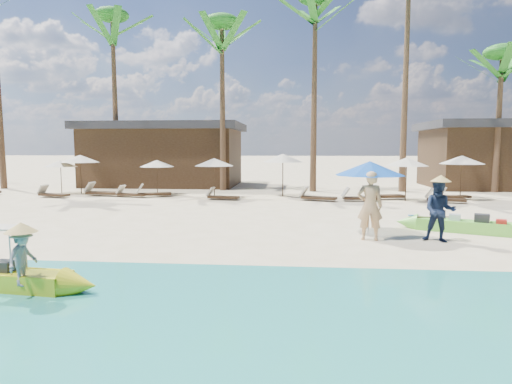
{
  "coord_description": "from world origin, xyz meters",
  "views": [
    {
      "loc": [
        1.0,
        -11.77,
        2.65
      ],
      "look_at": [
        -0.22,
        2.0,
        1.19
      ],
      "focal_mm": 30.0,
      "sensor_mm": 36.0,
      "label": 1
    }
  ],
  "objects": [
    {
      "name": "vendor_green",
      "position": [
        5.06,
        0.43,
        0.88
      ],
      "size": [
        1.03,
        0.92,
        1.76
      ],
      "primitive_type": "imported",
      "rotation": [
        0.0,
        0.0,
        -0.36
      ],
      "color": "#15213C",
      "rests_on": "ground"
    },
    {
      "name": "ground",
      "position": [
        0.0,
        0.0,
        0.0
      ],
      "size": [
        240.0,
        240.0,
        0.0
      ],
      "primitive_type": "plane",
      "color": "beige",
      "rests_on": "ground"
    },
    {
      "name": "vendor_yellow",
      "position": [
        -3.81,
        -4.71,
        0.69
      ],
      "size": [
        0.44,
        0.69,
        1.02
      ],
      "primitive_type": "imported",
      "rotation": [
        0.0,
        0.0,
        1.48
      ],
      "color": "gray",
      "rests_on": "ground"
    },
    {
      "name": "lounger_6_left",
      "position": [
        2.12,
        9.42,
        0.2
      ],
      "size": [
        1.88,
        1.09,
        0.61
      ],
      "rotation": [
        0.0,
        0.0,
        -0.32
      ],
      "color": "#392717",
      "rests_on": "ground"
    },
    {
      "name": "tourist",
      "position": [
        3.16,
        0.49,
        0.99
      ],
      "size": [
        0.75,
        0.52,
        1.98
      ],
      "primitive_type": "imported",
      "rotation": [
        0.0,
        0.0,
        3.08
      ],
      "color": "tan",
      "rests_on": "ground"
    },
    {
      "name": "lounger_8_left",
      "position": [
        8.96,
        10.49,
        0.2
      ],
      "size": [
        1.81,
        0.93,
        0.59
      ],
      "rotation": [
        0.0,
        0.0,
        0.24
      ],
      "color": "#392717",
      "rests_on": "ground"
    },
    {
      "name": "palm_3",
      "position": [
        -3.36,
        14.27,
        8.58
      ],
      "size": [
        2.08,
        2.08,
        10.52
      ],
      "color": "brown",
      "rests_on": "ground"
    },
    {
      "name": "palm_2",
      "position": [
        -10.45,
        15.08,
        9.18
      ],
      "size": [
        2.08,
        2.08,
        11.33
      ],
      "color": "brown",
      "rests_on": "ground"
    },
    {
      "name": "resort_parasol_3",
      "position": [
        -11.19,
        11.7,
        1.99
      ],
      "size": [
        2.14,
        2.14,
        2.21
      ],
      "color": "#392717",
      "rests_on": "ground"
    },
    {
      "name": "lounger_3_left",
      "position": [
        -11.74,
        9.64,
        0.2
      ],
      "size": [
        1.8,
        0.91,
        0.59
      ],
      "rotation": [
        0.0,
        0.0,
        -0.23
      ],
      "color": "#392717",
      "rests_on": "ground"
    },
    {
      "name": "resort_parasol_8",
      "position": [
        9.49,
        10.78,
        2.01
      ],
      "size": [
        2.16,
        2.16,
        2.22
      ],
      "color": "#392717",
      "rests_on": "ground"
    },
    {
      "name": "green_canoe",
      "position": [
        6.4,
        1.86,
        0.2
      ],
      "size": [
        4.54,
        2.07,
        0.61
      ],
      "rotation": [
        0.0,
        0.0,
        -0.38
      ],
      "color": "#70D942",
      "rests_on": "ground"
    },
    {
      "name": "lounger_5_left",
      "position": [
        -2.65,
        9.38,
        0.19
      ],
      "size": [
        1.69,
        0.76,
        0.55
      ],
      "rotation": [
        0.0,
        0.0,
        -0.17
      ],
      "color": "#392717",
      "rests_on": "ground"
    },
    {
      "name": "lounger_4_right",
      "position": [
        -6.53,
        10.29,
        0.21
      ],
      "size": [
        1.92,
        1.11,
        0.62
      ],
      "rotation": [
        0.0,
        0.0,
        0.32
      ],
      "color": "#392717",
      "rests_on": "ground"
    },
    {
      "name": "lounger_6_right",
      "position": [
        4.15,
        9.45,
        0.2
      ],
      "size": [
        1.82,
        0.69,
        0.61
      ],
      "rotation": [
        0.0,
        0.0,
        0.08
      ],
      "color": "#392717",
      "rests_on": "ground"
    },
    {
      "name": "resort_parasol_2",
      "position": [
        -12.32,
        11.61,
        1.71
      ],
      "size": [
        1.84,
        1.84,
        1.9
      ],
      "color": "#392717",
      "rests_on": "ground"
    },
    {
      "name": "resort_parasol_4",
      "position": [
        -6.55,
        11.28,
        1.75
      ],
      "size": [
        1.88,
        1.88,
        1.94
      ],
      "color": "#392717",
      "rests_on": "ground"
    },
    {
      "name": "blue_umbrella",
      "position": [
        3.26,
        1.24,
        2.02
      ],
      "size": [
        2.07,
        2.07,
        2.23
      ],
      "color": "#99999E",
      "rests_on": "ground"
    },
    {
      "name": "palm_4",
      "position": [
        2.15,
        14.01,
        9.45
      ],
      "size": [
        2.08,
        2.08,
        11.7
      ],
      "color": "brown",
      "rests_on": "ground"
    },
    {
      "name": "wet_sand_strip",
      "position": [
        0.0,
        -5.0,
        0.0
      ],
      "size": [
        240.0,
        4.5,
        0.01
      ],
      "primitive_type": "cube",
      "color": "tan",
      "rests_on": "ground"
    },
    {
      "name": "resort_parasol_7",
      "position": [
        6.52,
        9.81,
        1.93
      ],
      "size": [
        2.08,
        2.08,
        2.14
      ],
      "color": "#392717",
      "rests_on": "ground"
    },
    {
      "name": "palm_5",
      "position": [
        7.45,
        14.38,
        10.82
      ],
      "size": [
        2.08,
        2.08,
        13.6
      ],
      "color": "brown",
      "rests_on": "ground"
    },
    {
      "name": "resort_parasol_6",
      "position": [
        0.4,
        11.26,
        2.07
      ],
      "size": [
        2.23,
        2.23,
        2.29
      ],
      "color": "#392717",
      "rests_on": "ground"
    },
    {
      "name": "lounger_7_right",
      "position": [
        8.12,
        9.21,
        0.21
      ],
      "size": [
        1.89,
        0.95,
        0.62
      ],
      "rotation": [
        0.0,
        0.0,
        -0.23
      ],
      "color": "#392717",
      "rests_on": "ground"
    },
    {
      "name": "lounger_3_right",
      "position": [
        -9.44,
        10.5,
        0.22
      ],
      "size": [
        2.01,
        0.81,
        0.67
      ],
      "rotation": [
        0.0,
        0.0,
        -0.11
      ],
      "color": "#392717",
      "rests_on": "ground"
    },
    {
      "name": "palm_6",
      "position": [
        12.84,
        14.52,
        7.05
      ],
      "size": [
        2.08,
        2.08,
        8.51
      ],
      "color": "brown",
      "rests_on": "ground"
    },
    {
      "name": "lounger_4_left",
      "position": [
        -7.67,
        10.14,
        0.18
      ],
      "size": [
        1.69,
        0.8,
        0.55
      ],
      "rotation": [
        0.0,
        0.0,
        -0.19
      ],
      "color": "#392717",
      "rests_on": "ground"
    },
    {
      "name": "pavilion_east",
      "position": [
        14.0,
        17.5,
        2.2
      ],
      "size": [
        8.8,
        6.6,
        4.3
      ],
      "color": "#392717",
      "rests_on": "ground"
    },
    {
      "name": "pavilion_west",
      "position": [
        -8.0,
        17.5,
        2.19
      ],
      "size": [
        10.8,
        6.6,
        4.3
      ],
      "color": "#392717",
      "rests_on": "ground"
    },
    {
      "name": "lounger_7_left",
      "position": [
        5.48,
        10.23,
        0.23
      ],
      "size": [
        2.09,
        1.02,
        0.68
      ],
      "rotation": [
        0.0,
        0.0,
        0.21
      ],
      "color": "#392717",
      "rests_on": "ground"
    },
    {
      "name": "resort_parasol_5",
      "position": [
        -3.11,
        10.03,
        1.88
      ],
      "size": [
        2.02,
        2.02,
        2.08
      ],
      "color": "#392717",
      "rests_on": "ground"
    }
  ]
}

